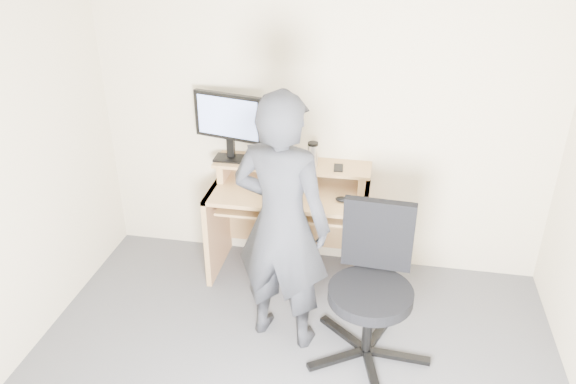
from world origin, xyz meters
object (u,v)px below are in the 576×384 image
(desk, at_px, (291,209))
(monitor, at_px, (228,121))
(person, at_px, (282,224))
(office_chair, at_px, (372,280))

(desk, height_order, monitor, monitor)
(desk, distance_m, monitor, 0.84)
(desk, bearing_deg, monitor, 173.91)
(person, bearing_deg, monitor, -43.43)
(monitor, bearing_deg, office_chair, -23.92)
(desk, height_order, person, person)
(office_chair, bearing_deg, person, -179.95)
(monitor, relative_size, office_chair, 0.54)
(desk, distance_m, office_chair, 1.07)
(office_chair, bearing_deg, monitor, 146.64)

